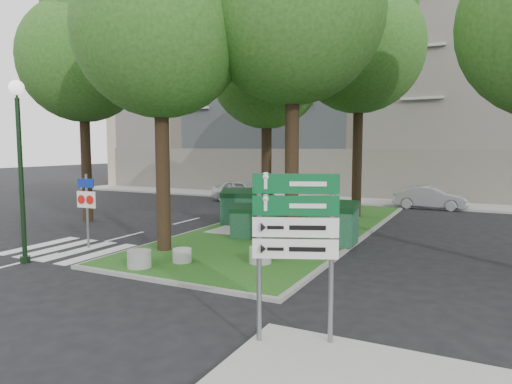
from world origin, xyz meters
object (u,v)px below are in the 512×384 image
Objects in this scene: bollard_left at (139,259)px; bollard_mid at (182,255)px; dumpster_b at (249,221)px; car_white at (243,191)px; dumpster_a at (241,207)px; tree_median_near_left at (163,14)px; dumpster_c at (287,223)px; car_silver at (430,197)px; bollard_right at (260,255)px; directional_sign at (295,231)px; street_lamp at (20,149)px; dumpster_d at (333,223)px; tree_median_far at (362,35)px; tree_street_left at (84,48)px; traffic_sign_pole at (87,201)px; tree_median_mid at (269,61)px; litter_bin at (334,220)px.

bollard_left reaches higher than bollard_mid.
car_white is at bearing 98.06° from dumpster_b.
dumpster_a is 7.39m from bollard_left.
tree_median_near_left is 6.23× the size of dumpster_c.
dumpster_a is at bearing 145.41° from car_silver.
dumpster_b is 1.62m from dumpster_c.
directional_sign is at bearing -57.67° from bollard_right.
dumpster_c is at bearing 42.54° from street_lamp.
tree_median_near_left reaches higher than dumpster_c.
bollard_left is at bearing -128.26° from dumpster_d.
tree_median_far is 18.67× the size of bollard_left.
tree_median_far reaches higher than tree_median_near_left.
tree_median_far reaches higher than street_lamp.
dumpster_c is 7.96m from directional_sign.
street_lamp reaches higher than bollard_left.
traffic_sign_pole is at bearing -44.28° from tree_street_left.
tree_median_mid is 18.84× the size of bollard_mid.
tree_median_mid is 6.61× the size of dumpster_b.
directional_sign reaches higher than bollard_mid.
dumpster_b is 8.95m from directional_sign.
tree_street_left reaches higher than tree_median_mid.
dumpster_a is (-0.73, -1.24, -6.15)m from tree_median_mid.
litter_bin is at bearing 52.50° from street_lamp.
tree_street_left is 3.92× the size of directional_sign.
car_silver is (6.34, 14.66, -6.70)m from tree_median_near_left.
tree_median_far is 1.08× the size of tree_street_left.
dumpster_c is 4.12m from bollard_mid.
dumpster_d is 2.49× the size of bollard_left.
tree_median_mid is 11.88m from car_silver.
traffic_sign_pole is 0.63× the size of car_white.
tree_median_near_left is at bearing -94.40° from tree_median_mid.
dumpster_a is 1.25× the size of dumpster_b.
street_lamp reaches higher than traffic_sign_pole.
car_silver is at bearing 46.10° from dumpster_b.
street_lamp reaches higher than bollard_right.
tree_median_mid is 8.03m from dumpster_d.
tree_median_mid is 6.27× the size of dumpster_d.
dumpster_d is at bearing 72.45° from bollard_right.
litter_bin is (2.28, 2.93, -0.20)m from dumpster_b.
car_white is (-4.70, 6.44, -6.31)m from tree_median_mid.
bollard_mid is 0.71× the size of litter_bin.
tree_median_far reaches higher than dumpster_a.
tree_median_near_left is 16.82× the size of bollard_right.
tree_median_far is (3.20, 3.00, 1.34)m from tree_median_mid.
tree_median_far is 9.64m from car_silver.
bollard_mid is 0.22× the size of traffic_sign_pole.
litter_bin is 9.18m from traffic_sign_pole.
car_silver is at bearing 61.91° from street_lamp.
car_silver is (9.32, 17.46, -2.66)m from street_lamp.
tree_median_near_left is at bearing 120.46° from directional_sign.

